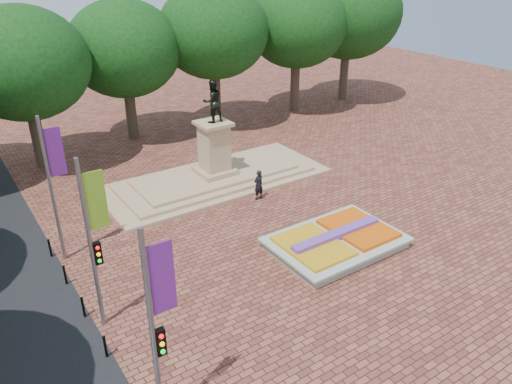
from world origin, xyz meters
The scene contains 7 objects.
ground centered at (0.00, 0.00, 0.00)m, with size 90.00×90.00×0.00m, color brown.
flower_bed centered at (1.03, -2.00, 0.38)m, with size 6.30×4.30×0.91m.
monument centered at (0.00, 8.00, 0.88)m, with size 14.00×6.00×6.40m.
tree_row_back centered at (2.33, 18.00, 6.67)m, with size 44.80×8.80×10.43m.
banner_poles centered at (-10.08, -1.31, 3.88)m, with size 0.88×11.17×7.00m.
bollard_row centered at (-10.70, -1.50, 0.53)m, with size 0.12×13.12×0.98m.
pedestrian centered at (0.87, 4.50, 0.91)m, with size 0.66×0.43×1.81m, color black.
Camera 1 is at (-13.80, -16.94, 13.24)m, focal length 35.00 mm.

